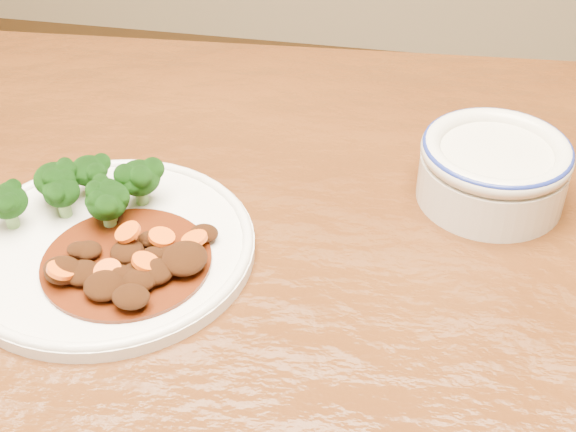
# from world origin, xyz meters

# --- Properties ---
(dining_table) EXTENTS (1.56, 1.00, 0.75)m
(dining_table) POSITION_xyz_m (0.00, 0.00, 0.67)
(dining_table) COLOR #4D260D
(dining_table) RESTS_ON ground
(dinner_plate) EXTENTS (0.25, 0.25, 0.02)m
(dinner_plate) POSITION_xyz_m (-0.13, 0.02, 0.76)
(dinner_plate) COLOR white
(dinner_plate) RESTS_ON dining_table
(broccoli_florets) EXTENTS (0.14, 0.09, 0.04)m
(broccoli_florets) POSITION_xyz_m (-0.16, 0.06, 0.79)
(broccoli_florets) COLOR #6C9F52
(broccoli_florets) RESTS_ON dinner_plate
(mince_stew) EXTENTS (0.14, 0.14, 0.03)m
(mince_stew) POSITION_xyz_m (-0.10, -0.01, 0.77)
(mince_stew) COLOR #451A07
(mince_stew) RESTS_ON dinner_plate
(dip_bowl) EXTENTS (0.14, 0.14, 0.06)m
(dip_bowl) POSITION_xyz_m (0.20, 0.17, 0.78)
(dip_bowl) COLOR beige
(dip_bowl) RESTS_ON dining_table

